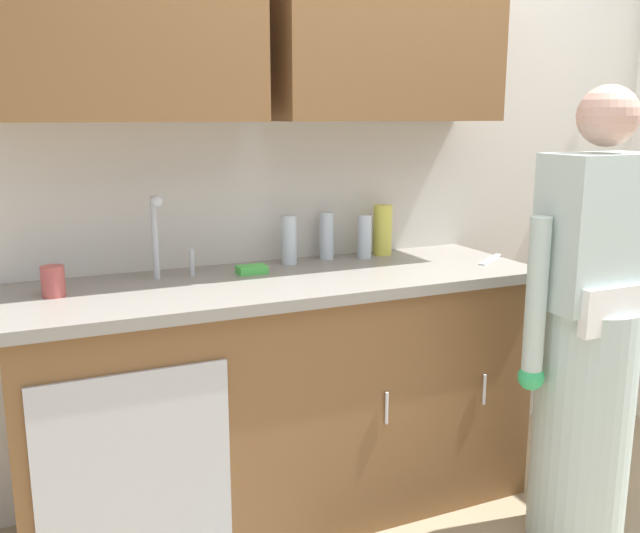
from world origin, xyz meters
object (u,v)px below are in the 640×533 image
(knife_on_counter, at_px, (490,259))
(sink, at_px, (177,290))
(bottle_water_short, at_px, (383,230))
(sponge, at_px, (252,270))
(bottle_soap, at_px, (364,237))
(bottle_cleaner_spray, at_px, (289,240))
(cup_by_sink, at_px, (53,281))
(bottle_dish_liquid, at_px, (327,236))
(person_at_sink, at_px, (588,358))

(knife_on_counter, bearing_deg, sink, 140.72)
(sink, relative_size, bottle_water_short, 2.35)
(bottle_water_short, height_order, sponge, bottle_water_short)
(bottle_soap, bearing_deg, bottle_cleaner_spray, 178.21)
(sink, bearing_deg, cup_by_sink, 175.89)
(knife_on_counter, bearing_deg, bottle_dish_liquid, 117.46)
(person_at_sink, relative_size, bottle_water_short, 7.61)
(bottle_cleaner_spray, height_order, knife_on_counter, bottle_cleaner_spray)
(bottle_soap, height_order, bottle_cleaner_spray, bottle_cleaner_spray)
(bottle_cleaner_spray, xyz_separation_m, cup_by_sink, (-0.89, -0.16, -0.05))
(knife_on_counter, distance_m, sponge, 0.99)
(sink, xyz_separation_m, cup_by_sink, (-0.40, 0.03, 0.07))
(person_at_sink, height_order, bottle_soap, person_at_sink)
(bottle_soap, height_order, sponge, bottle_soap)
(bottle_water_short, height_order, cup_by_sink, bottle_water_short)
(sink, relative_size, bottle_dish_liquid, 2.58)
(bottle_dish_liquid, bearing_deg, sponge, -159.75)
(person_at_sink, relative_size, cup_by_sink, 15.94)
(bottle_dish_liquid, bearing_deg, person_at_sink, -53.92)
(bottle_cleaner_spray, relative_size, cup_by_sink, 1.93)
(bottle_soap, relative_size, bottle_dish_liquid, 0.93)
(bottle_dish_liquid, relative_size, sponge, 1.76)
(bottle_dish_liquid, relative_size, bottle_water_short, 0.91)
(bottle_cleaner_spray, bearing_deg, sink, -159.05)
(knife_on_counter, bearing_deg, person_at_sink, -124.23)
(sink, distance_m, sponge, 0.32)
(cup_by_sink, bearing_deg, bottle_soap, 7.02)
(bottle_soap, distance_m, bottle_dish_liquid, 0.16)
(bottle_cleaner_spray, xyz_separation_m, bottle_water_short, (0.44, 0.02, 0.01))
(knife_on_counter, bearing_deg, bottle_soap, 114.56)
(person_at_sink, relative_size, bottle_cleaner_spray, 8.28)
(sponge, bearing_deg, bottle_water_short, 10.85)
(sink, relative_size, person_at_sink, 0.31)
(person_at_sink, xyz_separation_m, bottle_water_short, (-0.36, 0.83, 0.35))
(sink, distance_m, bottle_soap, 0.85)
(bottle_cleaner_spray, height_order, sponge, bottle_cleaner_spray)
(bottle_dish_liquid, bearing_deg, bottle_soap, -17.11)
(sponge, bearing_deg, bottle_dish_liquid, 20.25)
(bottle_soap, distance_m, bottle_cleaner_spray, 0.33)
(person_at_sink, height_order, bottle_water_short, person_at_sink)
(sink, height_order, bottle_soap, sink)
(cup_by_sink, xyz_separation_m, sponge, (0.70, 0.06, -0.04))
(bottle_cleaner_spray, distance_m, bottle_water_short, 0.44)
(sink, distance_m, person_at_sink, 1.45)
(sink, relative_size, sponge, 4.55)
(knife_on_counter, xyz_separation_m, sponge, (-0.97, 0.16, 0.01))
(person_at_sink, height_order, cup_by_sink, person_at_sink)
(person_at_sink, relative_size, bottle_soap, 9.03)
(bottle_water_short, relative_size, knife_on_counter, 0.89)
(bottle_water_short, bearing_deg, bottle_cleaner_spray, -177.44)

